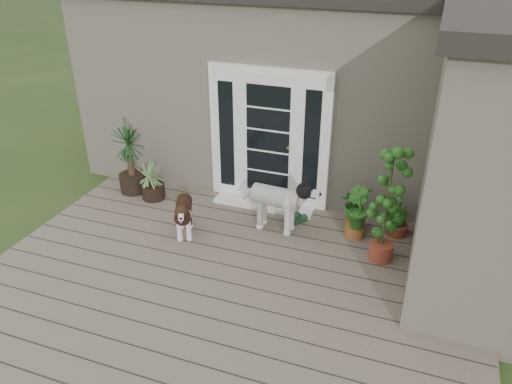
% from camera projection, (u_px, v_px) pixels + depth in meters
% --- Properties ---
extents(deck, '(6.20, 4.60, 0.12)m').
position_uv_depth(deck, '(227.00, 286.00, 6.18)').
color(deck, '#6B5B4C').
rests_on(deck, ground).
extents(house_main, '(7.40, 4.00, 3.10)m').
position_uv_depth(house_main, '(315.00, 82.00, 9.01)').
color(house_main, '#665E54').
rests_on(house_main, ground).
extents(house_wing, '(1.60, 2.40, 3.10)m').
position_uv_depth(house_wing, '(500.00, 178.00, 5.53)').
color(house_wing, '#665E54').
rests_on(house_wing, ground).
extents(door_unit, '(1.90, 0.14, 2.15)m').
position_uv_depth(door_unit, '(269.00, 138.00, 7.54)').
color(door_unit, white).
rests_on(door_unit, deck).
extents(door_step, '(1.60, 0.40, 0.05)m').
position_uv_depth(door_step, '(264.00, 204.00, 7.86)').
color(door_step, white).
rests_on(door_step, deck).
extents(brindle_dog, '(0.58, 0.79, 0.61)m').
position_uv_depth(brindle_dog, '(184.00, 216.00, 6.99)').
color(brindle_dog, black).
rests_on(brindle_dog, deck).
extents(white_dog, '(0.96, 0.47, 0.78)m').
position_uv_depth(white_dog, '(276.00, 206.00, 7.07)').
color(white_dog, silver).
rests_on(white_dog, deck).
extents(spider_plant, '(0.72, 0.72, 0.65)m').
position_uv_depth(spider_plant, '(152.00, 180.00, 7.94)').
color(spider_plant, '#8BA666').
rests_on(spider_plant, deck).
extents(yucca, '(1.09, 1.09, 1.21)m').
position_uv_depth(yucca, '(130.00, 158.00, 8.03)').
color(yucca, black).
rests_on(yucca, deck).
extents(herb_a, '(0.60, 0.60, 0.56)m').
position_uv_depth(herb_a, '(354.00, 211.00, 7.17)').
color(herb_a, '#205718').
rests_on(herb_a, deck).
extents(herb_b, '(0.51, 0.51, 0.55)m').
position_uv_depth(herb_b, '(356.00, 220.00, 6.95)').
color(herb_b, '#184F16').
rests_on(herb_b, deck).
extents(herb_c, '(0.39, 0.39, 0.50)m').
position_uv_depth(herb_c, '(398.00, 219.00, 7.02)').
color(herb_c, '#2B621C').
rests_on(herb_c, deck).
extents(sapling, '(0.63, 0.63, 1.67)m').
position_uv_depth(sapling, '(387.00, 204.00, 6.21)').
color(sapling, '#245117').
rests_on(sapling, deck).
extents(clog_left, '(0.22, 0.35, 0.10)m').
position_uv_depth(clog_left, '(294.00, 219.00, 7.41)').
color(clog_left, black).
rests_on(clog_left, deck).
extents(clog_right, '(0.27, 0.31, 0.09)m').
position_uv_depth(clog_right, '(299.00, 220.00, 7.40)').
color(clog_right, '#14341D').
rests_on(clog_right, deck).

